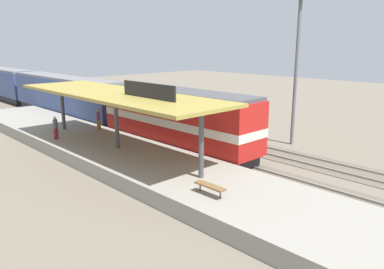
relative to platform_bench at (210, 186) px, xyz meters
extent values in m
plane|color=#706656|center=(8.00, 9.98, -1.34)|extent=(120.00, 120.00, 0.00)
cube|color=#5F5649|center=(6.00, 9.98, -1.32)|extent=(3.20, 110.00, 0.04)
cube|color=gray|center=(5.28, 9.98, -1.26)|extent=(0.10, 110.00, 0.16)
cube|color=gray|center=(6.72, 9.98, -1.26)|extent=(0.10, 110.00, 0.16)
cube|color=#5F5649|center=(10.60, 9.98, -1.32)|extent=(3.20, 110.00, 0.04)
cube|color=gray|center=(9.88, 9.98, -1.26)|extent=(0.10, 110.00, 0.16)
cube|color=gray|center=(11.32, 9.98, -1.26)|extent=(0.10, 110.00, 0.16)
cube|color=gray|center=(1.40, 9.98, -0.89)|extent=(6.00, 44.00, 0.90)
cylinder|color=#47474C|center=(1.40, 1.98, 1.36)|extent=(0.28, 0.28, 3.60)
cylinder|color=#47474C|center=(1.40, 9.98, 1.36)|extent=(0.28, 0.28, 3.60)
cylinder|color=#47474C|center=(1.40, 17.98, 1.36)|extent=(0.28, 0.28, 3.60)
cube|color=#A38E3D|center=(1.40, 9.98, 3.26)|extent=(5.20, 18.00, 0.20)
cube|color=black|center=(1.40, 6.38, 3.81)|extent=(0.12, 4.80, 0.90)
cylinder|color=#333338|center=(0.00, -0.65, -0.23)|extent=(0.07, 0.07, 0.42)
cylinder|color=#333338|center=(0.00, 0.65, -0.23)|extent=(0.07, 0.07, 0.42)
cube|color=brown|center=(0.00, 0.00, 0.02)|extent=(0.44, 1.70, 0.08)
cube|color=#28282D|center=(6.00, 9.21, -0.83)|extent=(2.60, 13.60, 0.70)
cube|color=red|center=(6.00, 9.21, 1.27)|extent=(2.90, 14.40, 3.50)
cube|color=#4C4C51|center=(6.00, 9.21, 3.14)|extent=(2.78, 14.11, 0.24)
cube|color=silver|center=(6.00, 9.21, 1.00)|extent=(2.93, 14.43, 0.56)
cube|color=#28282D|center=(6.00, 27.21, -0.83)|extent=(2.60, 19.20, 0.70)
cube|color=#384C84|center=(6.00, 27.21, 1.17)|extent=(2.90, 20.00, 3.30)
cube|color=slate|center=(6.00, 27.21, 2.94)|extent=(2.78, 19.60, 0.24)
cube|color=#28282D|center=(6.00, 48.01, -0.83)|extent=(2.60, 19.20, 0.70)
cube|color=#384C84|center=(6.00, 48.01, 1.17)|extent=(2.90, 20.00, 3.30)
cylinder|color=slate|center=(13.80, 4.05, 4.16)|extent=(0.28, 0.28, 11.00)
cylinder|color=maroon|center=(-0.63, 15.21, -0.02)|extent=(0.16, 0.16, 0.84)
cylinder|color=maroon|center=(-0.45, 15.21, -0.02)|extent=(0.16, 0.16, 0.84)
cylinder|color=#4C4C51|center=(-0.54, 15.21, 0.72)|extent=(0.34, 0.34, 0.64)
sphere|color=tan|center=(-0.54, 15.21, 1.15)|extent=(0.23, 0.23, 0.23)
cylinder|color=olive|center=(3.27, 15.77, -0.02)|extent=(0.16, 0.16, 0.84)
cylinder|color=olive|center=(3.45, 15.77, -0.02)|extent=(0.16, 0.16, 0.84)
cylinder|color=#663375|center=(3.36, 15.77, 0.72)|extent=(0.34, 0.34, 0.64)
sphere|color=tan|center=(3.36, 15.77, 1.15)|extent=(0.23, 0.23, 0.23)
camera|label=1|loc=(-12.02, -11.25, 6.50)|focal=35.05mm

